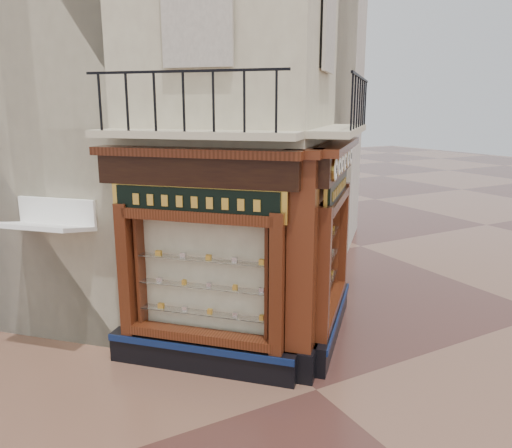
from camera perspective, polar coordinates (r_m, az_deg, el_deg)
ground at (r=8.88m, az=6.89°, el=-18.28°), size 80.00×80.00×0.00m
main_building at (r=13.13m, az=-9.09°, el=19.07°), size 11.31×11.31×12.00m
neighbour_left at (r=14.89m, az=-21.79°, el=15.68°), size 11.31×11.31×11.00m
neighbour_right at (r=16.32m, az=-3.61°, el=16.26°), size 11.31×11.31×11.00m
shopfront_left at (r=8.68m, az=-6.48°, el=-4.64°), size 2.86×2.86×3.98m
shopfront_right at (r=10.04m, az=8.52°, el=-2.24°), size 2.86×2.86×3.98m
corner_pilaster at (r=8.43m, az=5.27°, el=-5.38°), size 0.85×0.85×3.98m
balcony at (r=8.83m, az=1.94°, el=10.55°), size 5.94×2.97×1.03m
clock_a at (r=8.42m, az=8.96°, el=6.19°), size 0.32×0.32×0.41m
clock_b at (r=8.91m, az=9.37°, el=6.56°), size 0.29×0.29×0.36m
clock_c at (r=9.33m, az=9.69°, el=6.84°), size 0.30×0.30×0.38m
clock_d at (r=9.81m, az=10.03°, el=7.13°), size 0.32×0.32×0.41m
clock_e at (r=10.38m, az=10.38°, el=7.44°), size 0.33×0.33×0.41m
clock_f at (r=10.88m, az=10.67°, el=7.69°), size 0.32×0.32×0.40m
awning at (r=10.66m, az=-22.03°, el=-13.55°), size 1.87×1.87×0.27m
signboard_left at (r=8.34m, az=-6.89°, el=2.57°), size 2.25×2.25×0.60m
signboard_right at (r=9.79m, az=9.20°, el=4.08°), size 1.98×1.98×0.53m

